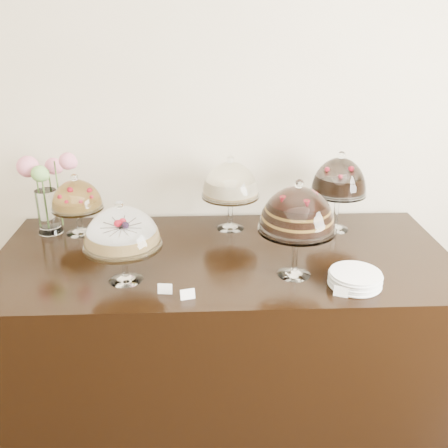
{
  "coord_description": "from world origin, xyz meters",
  "views": [
    {
      "loc": [
        -0.02,
        0.29,
        1.98
      ],
      "look_at": [
        0.07,
        2.4,
        1.08
      ],
      "focal_mm": 40.0,
      "sensor_mm": 36.0,
      "label": 1
    }
  ],
  "objects_px": {
    "plate_stack": "(355,279)",
    "display_counter": "(224,332)",
    "cake_stand_sugar_sponge": "(122,231)",
    "cake_stand_dark_choco": "(339,179)",
    "cake_stand_choco_layer": "(297,212)",
    "cake_stand_cheesecake": "(230,183)",
    "flower_vase": "(46,188)",
    "cake_stand_fruit_tart": "(77,198)"
  },
  "relations": [
    {
      "from": "plate_stack",
      "to": "display_counter",
      "type": "bearing_deg",
      "value": 149.57
    },
    {
      "from": "cake_stand_sugar_sponge",
      "to": "cake_stand_dark_choco",
      "type": "distance_m",
      "value": 1.17
    },
    {
      "from": "cake_stand_choco_layer",
      "to": "cake_stand_dark_choco",
      "type": "distance_m",
      "value": 0.59
    },
    {
      "from": "display_counter",
      "to": "cake_stand_sugar_sponge",
      "type": "relative_size",
      "value": 5.92
    },
    {
      "from": "cake_stand_choco_layer",
      "to": "plate_stack",
      "type": "height_order",
      "value": "cake_stand_choco_layer"
    },
    {
      "from": "cake_stand_choco_layer",
      "to": "cake_stand_cheesecake",
      "type": "height_order",
      "value": "cake_stand_choco_layer"
    },
    {
      "from": "cake_stand_cheesecake",
      "to": "flower_vase",
      "type": "bearing_deg",
      "value": -179.76
    },
    {
      "from": "cake_stand_cheesecake",
      "to": "cake_stand_dark_choco",
      "type": "relative_size",
      "value": 0.94
    },
    {
      "from": "flower_vase",
      "to": "plate_stack",
      "type": "distance_m",
      "value": 1.6
    },
    {
      "from": "cake_stand_dark_choco",
      "to": "flower_vase",
      "type": "bearing_deg",
      "value": 178.84
    },
    {
      "from": "display_counter",
      "to": "cake_stand_cheesecake",
      "type": "xyz_separation_m",
      "value": [
        0.05,
        0.32,
        0.71
      ]
    },
    {
      "from": "plate_stack",
      "to": "cake_stand_cheesecake",
      "type": "bearing_deg",
      "value": 127.97
    },
    {
      "from": "cake_stand_fruit_tart",
      "to": "plate_stack",
      "type": "distance_m",
      "value": 1.44
    },
    {
      "from": "cake_stand_choco_layer",
      "to": "flower_vase",
      "type": "xyz_separation_m",
      "value": [
        -1.21,
        0.53,
        -0.05
      ]
    },
    {
      "from": "display_counter",
      "to": "cake_stand_choco_layer",
      "type": "distance_m",
      "value": 0.84
    },
    {
      "from": "cake_stand_cheesecake",
      "to": "plate_stack",
      "type": "bearing_deg",
      "value": -52.03
    },
    {
      "from": "display_counter",
      "to": "cake_stand_choco_layer",
      "type": "bearing_deg",
      "value": -35.16
    },
    {
      "from": "cake_stand_sugar_sponge",
      "to": "plate_stack",
      "type": "relative_size",
      "value": 1.68
    },
    {
      "from": "cake_stand_sugar_sponge",
      "to": "flower_vase",
      "type": "bearing_deg",
      "value": 130.56
    },
    {
      "from": "cake_stand_choco_layer",
      "to": "cake_stand_cheesecake",
      "type": "xyz_separation_m",
      "value": [
        -0.26,
        0.53,
        -0.04
      ]
    },
    {
      "from": "cake_stand_sugar_sponge",
      "to": "cake_stand_choco_layer",
      "type": "xyz_separation_m",
      "value": [
        0.74,
        0.02,
        0.06
      ]
    },
    {
      "from": "cake_stand_fruit_tart",
      "to": "cake_stand_dark_choco",
      "type": "bearing_deg",
      "value": -0.22
    },
    {
      "from": "plate_stack",
      "to": "flower_vase",
      "type": "bearing_deg",
      "value": 156.38
    },
    {
      "from": "cake_stand_dark_choco",
      "to": "plate_stack",
      "type": "distance_m",
      "value": 0.66
    },
    {
      "from": "cake_stand_fruit_tart",
      "to": "flower_vase",
      "type": "xyz_separation_m",
      "value": [
        -0.16,
        0.03,
        0.05
      ]
    },
    {
      "from": "cake_stand_choco_layer",
      "to": "cake_stand_cheesecake",
      "type": "distance_m",
      "value": 0.59
    },
    {
      "from": "cake_stand_dark_choco",
      "to": "cake_stand_fruit_tart",
      "type": "distance_m",
      "value": 1.37
    },
    {
      "from": "cake_stand_cheesecake",
      "to": "plate_stack",
      "type": "height_order",
      "value": "cake_stand_cheesecake"
    },
    {
      "from": "display_counter",
      "to": "cake_stand_cheesecake",
      "type": "bearing_deg",
      "value": 81.11
    },
    {
      "from": "cake_stand_sugar_sponge",
      "to": "cake_stand_cheesecake",
      "type": "distance_m",
      "value": 0.74
    },
    {
      "from": "cake_stand_sugar_sponge",
      "to": "flower_vase",
      "type": "xyz_separation_m",
      "value": [
        -0.47,
        0.55,
        0.01
      ]
    },
    {
      "from": "display_counter",
      "to": "cake_stand_fruit_tart",
      "type": "xyz_separation_m",
      "value": [
        -0.75,
        0.29,
        0.65
      ]
    },
    {
      "from": "cake_stand_cheesecake",
      "to": "cake_stand_choco_layer",
      "type": "bearing_deg",
      "value": -64.37
    },
    {
      "from": "cake_stand_choco_layer",
      "to": "plate_stack",
      "type": "xyz_separation_m",
      "value": [
        0.24,
        -0.11,
        -0.27
      ]
    },
    {
      "from": "cake_stand_choco_layer",
      "to": "cake_stand_fruit_tart",
      "type": "xyz_separation_m",
      "value": [
        -1.05,
        0.5,
        -0.1
      ]
    },
    {
      "from": "cake_stand_cheesecake",
      "to": "cake_stand_dark_choco",
      "type": "xyz_separation_m",
      "value": [
        0.57,
        -0.03,
        0.02
      ]
    },
    {
      "from": "cake_stand_choco_layer",
      "to": "cake_stand_fruit_tart",
      "type": "relative_size",
      "value": 1.36
    },
    {
      "from": "cake_stand_sugar_sponge",
      "to": "cake_stand_dark_choco",
      "type": "height_order",
      "value": "cake_stand_dark_choco"
    },
    {
      "from": "cake_stand_choco_layer",
      "to": "flower_vase",
      "type": "relative_size",
      "value": 1.03
    },
    {
      "from": "cake_stand_cheesecake",
      "to": "flower_vase",
      "type": "xyz_separation_m",
      "value": [
        -0.95,
        -0.0,
        -0.01
      ]
    },
    {
      "from": "display_counter",
      "to": "cake_stand_sugar_sponge",
      "type": "distance_m",
      "value": 0.84
    },
    {
      "from": "cake_stand_fruit_tart",
      "to": "cake_stand_choco_layer",
      "type": "bearing_deg",
      "value": -25.52
    }
  ]
}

